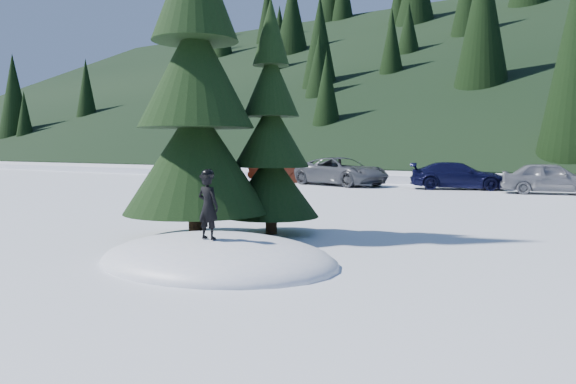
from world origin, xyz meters
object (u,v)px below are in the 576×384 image
Objects in this scene: spruce_tall at (196,86)px; car_0 at (219,171)px; car_1 at (282,171)px; car_2 at (341,171)px; child_skier at (208,206)px; spruce_short at (271,143)px; car_4 at (551,178)px; car_3 at (458,176)px.

car_0 is at bearing 130.59° from spruce_tall.
car_2 reaches higher than car_1.
child_skier is 0.28× the size of car_1.
car_0 is at bearing 135.18° from spruce_short.
car_3 is at bearing 69.31° from car_4.
spruce_short reaches higher than child_skier.
spruce_short is 20.34m from car_1.
car_4 is at bearing 76.67° from spruce_tall.
car_1 is at bearing -35.92° from car_0.
car_3 is 1.11× the size of car_4.
spruce_tall is at bearing -145.62° from car_2.
child_skier reaches higher than car_4.
spruce_short reaches higher than car_2.
car_1 is 14.75m from car_4.
spruce_tall is 18.63m from car_2.
car_0 is 0.95× the size of car_4.
car_4 is (10.33, 0.18, -0.06)m from car_2.
spruce_short is 17.57m from car_2.
spruce_short is 1.39× the size of car_1.
child_skier is 0.28× the size of car_0.
car_2 is at bearing 76.80° from car_4.
car_2 is (-6.16, 17.39, -2.56)m from spruce_tall.
spruce_tall reaches higher than car_3.
car_3 is at bearing -101.29° from car_1.
car_4 is (17.95, 1.47, 0.03)m from car_0.
spruce_short is 0.99× the size of car_2.
spruce_tall reaches higher than car_0.
child_skier is at bearing -158.65° from car_1.
child_skier is 19.84m from car_4.
car_3 is at bearing -68.92° from car_2.
car_4 is at bearing -103.15° from car_1.
spruce_tall is 2.11m from spruce_short.
car_3 is at bearing 90.24° from spruce_tall.
spruce_tall reaches higher than spruce_short.
spruce_short is at bearing -112.13° from car_0.
car_1 is at bearing 73.90° from car_4.
car_4 is at bearing -74.13° from car_2.
spruce_tall is 2.10× the size of car_4.
child_skier is 0.26× the size of car_4.
spruce_tall reaches higher than car_4.
car_1 is at bearing 96.23° from car_2.
spruce_tall is at bearing -125.54° from spruce_short.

